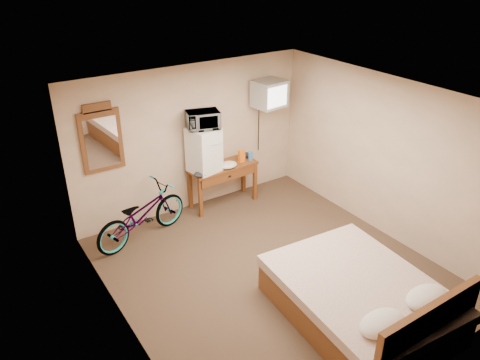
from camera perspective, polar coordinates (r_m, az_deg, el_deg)
The scene contains 13 objects.
room at distance 6.13m, azimuth 4.29°, elevation -1.64°, with size 4.60×4.64×2.50m.
desk at distance 8.11m, azimuth -1.98°, elevation 0.85°, with size 1.23×0.50×0.75m.
mini_fridge at distance 7.75m, azimuth -4.41°, elevation 3.68°, with size 0.54×0.53×0.75m.
microwave at distance 7.57m, azimuth -4.55°, elevation 7.32°, with size 0.52×0.35×0.29m, color white.
snack_bag at distance 8.16m, azimuth 0.20°, elevation 2.96°, with size 0.11×0.07×0.22m, color orange.
blue_cup at distance 8.25m, azimuth 1.28°, elevation 2.96°, with size 0.09×0.09×0.15m, color #397AC1.
cloth_cream at distance 7.97m, azimuth -1.49°, elevation 1.84°, with size 0.33×0.25×0.10m, color white.
cloth_dark_a at distance 7.68m, azimuth -4.79°, elevation 0.73°, with size 0.24×0.18×0.09m, color black.
cloth_dark_b at distance 8.39m, azimuth 0.80°, elevation 3.10°, with size 0.18×0.15×0.08m, color black.
crt_television at distance 8.17m, azimuth 3.61°, elevation 10.45°, with size 0.57×0.62×0.46m.
wall_mirror at distance 7.23m, azimuth -16.55°, elevation 4.83°, with size 0.63×0.04×1.06m.
bicycle at distance 7.39m, azimuth -11.93°, elevation -4.16°, with size 0.57×1.64×0.86m, color black.
bed at distance 6.05m, azimuth 14.70°, elevation -13.99°, with size 1.77×2.26×0.90m.
Camera 1 is at (-3.34, -4.23, 4.15)m, focal length 35.00 mm.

